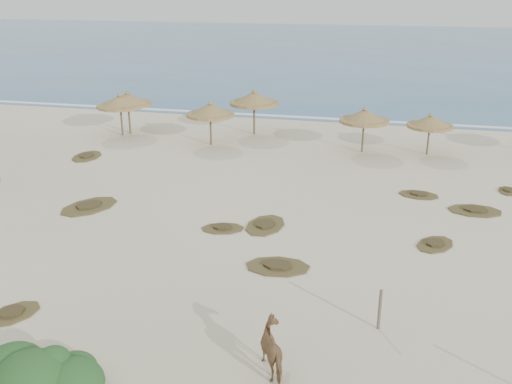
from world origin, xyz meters
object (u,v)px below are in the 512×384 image
bush (34,384)px  palapa_1 (128,100)px  horse (276,349)px  palapa_0 (120,102)px

bush → palapa_1: bearing=110.0°
palapa_1 → horse: 27.68m
palapa_0 → bush: size_ratio=1.07×
palapa_0 → horse: (15.46, -22.56, -1.64)m
horse → bush: bearing=-7.6°
palapa_0 → horse: palapa_0 is taller
palapa_0 → palapa_1: palapa_1 is taller
palapa_1 → palapa_0: bearing=-120.0°
palapa_1 → horse: (15.14, -23.11, -1.70)m
bush → palapa_0: bearing=111.1°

